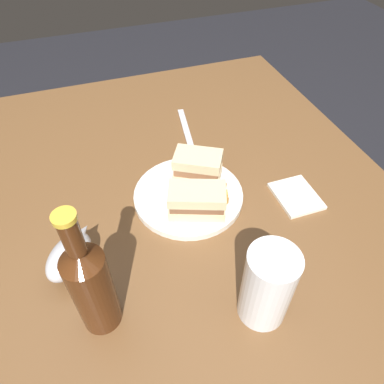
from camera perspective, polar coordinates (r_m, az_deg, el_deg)
The scene contains 16 objects.
ground_plane at distance 1.43m, azimuth 0.36°, elevation -22.35°, with size 6.00×6.00×0.00m, color black.
dining_table at distance 1.10m, azimuth 0.44°, elevation -15.14°, with size 1.25×0.95×0.74m, color brown.
plate at distance 0.81m, azimuth -0.58°, elevation -0.53°, with size 0.25×0.25×0.01m, color silver.
sandwich_half_left at distance 0.74m, azimuth 0.80°, elevation -1.37°, with size 0.10×0.13×0.06m.
sandwich_half_right at distance 0.82m, azimuth 0.93°, elevation 4.05°, with size 0.11×0.13×0.07m.
potato_wedge_front at distance 0.80m, azimuth 3.25°, elevation 0.20°, with size 0.04×0.02×0.02m, color gold.
potato_wedge_middle at distance 0.77m, azimuth 1.73°, elevation -1.77°, with size 0.04×0.02×0.02m, color gold.
potato_wedge_back at distance 0.81m, azimuth 3.24°, elevation 1.18°, with size 0.05×0.02×0.02m, color #AD702D.
potato_wedge_left_edge at distance 0.79m, azimuth 4.00°, elevation -0.47°, with size 0.05×0.02×0.02m, color gold.
potato_wedge_right_edge at distance 0.80m, azimuth 4.01°, elevation 0.31°, with size 0.04×0.02×0.02m, color #AD702D.
potato_wedge_stray at distance 0.78m, azimuth 4.03°, elevation -0.68°, with size 0.05×0.02×0.02m, color #AD702D.
pint_glass at distance 0.61m, azimuth 11.79°, elevation -14.94°, with size 0.08×0.08×0.16m.
gravy_boat at distance 0.70m, azimuth -18.93°, elevation -9.59°, with size 0.13×0.12×0.07m.
cider_bottle at distance 0.58m, azimuth -15.83°, elevation -14.10°, with size 0.06×0.06×0.27m.
napkin at distance 0.84m, azimuth 16.29°, elevation -0.60°, with size 0.11×0.09×0.01m, color silver.
fork at distance 1.01m, azimuth -1.04°, elevation 10.15°, with size 0.18×0.02×0.01m, color silver.
Camera 1 is at (-0.50, 0.18, 1.33)m, focal length 33.43 mm.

